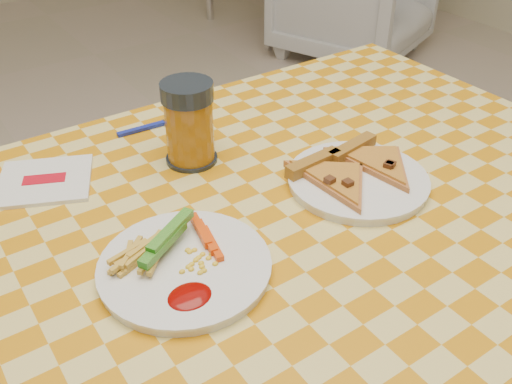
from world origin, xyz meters
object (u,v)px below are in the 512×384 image
Objects in this scene: table at (259,268)px; drink_glass at (189,124)px; plate_right at (358,181)px; plate_left at (185,268)px.

table is 0.26m from drink_glass.
table is at bearing -93.37° from drink_glass.
table is 5.97× the size of plate_right.
table is 0.15m from plate_left.
table is at bearing -178.35° from plate_right.
plate_right is 1.56× the size of drink_glass.
drink_glass reaches higher than plate_left.
table is 9.28× the size of drink_glass.
drink_glass reaches higher than table.
plate_left is at bearing -120.86° from drink_glass.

